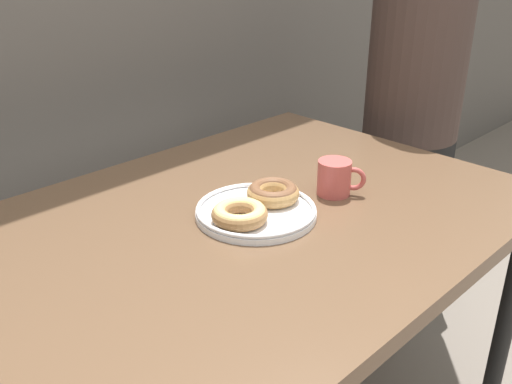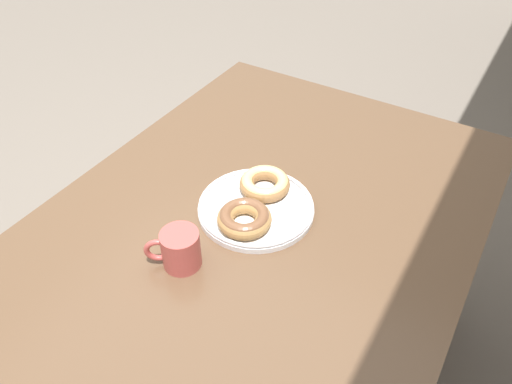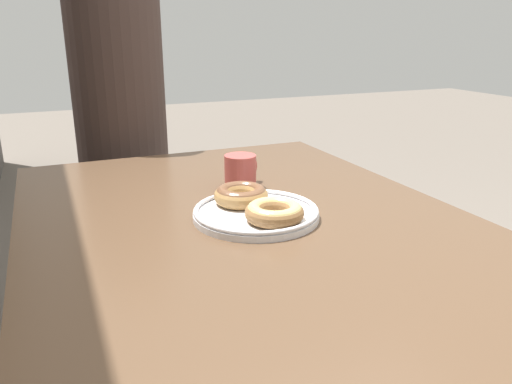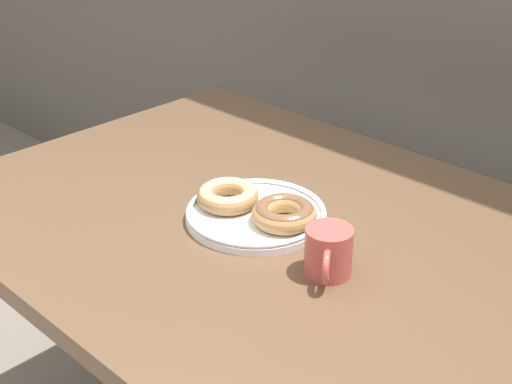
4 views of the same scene
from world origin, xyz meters
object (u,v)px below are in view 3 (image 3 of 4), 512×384
at_px(person_figure, 121,136).
at_px(donut_plate, 256,208).
at_px(dining_table, 247,246).
at_px(coffee_mug, 241,171).

bearing_deg(person_figure, donut_plate, -170.79).
height_order(dining_table, donut_plate, donut_plate).
relative_size(donut_plate, person_figure, 0.21).
height_order(donut_plate, person_figure, person_figure).
relative_size(dining_table, person_figure, 0.88).
bearing_deg(dining_table, coffee_mug, -18.30).
xyz_separation_m(dining_table, coffee_mug, (0.21, -0.07, 0.11)).
relative_size(coffee_mug, person_figure, 0.07).
xyz_separation_m(dining_table, person_figure, (0.91, 0.13, 0.09)).
bearing_deg(dining_table, donut_plate, -111.98).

